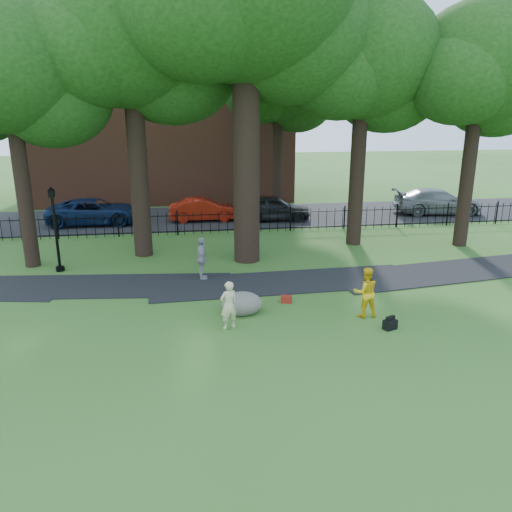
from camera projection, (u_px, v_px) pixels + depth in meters
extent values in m
plane|color=#345F21|center=(276.00, 327.00, 15.10)|extent=(120.00, 120.00, 0.00)
cube|color=black|center=(283.00, 283.00, 18.94)|extent=(36.07, 3.85, 0.03)
cube|color=black|center=(228.00, 217.00, 30.27)|extent=(80.00, 7.00, 0.02)
cube|color=black|center=(235.00, 214.00, 26.19)|extent=(44.00, 0.04, 0.04)
cube|color=black|center=(235.00, 229.00, 26.43)|extent=(44.00, 0.04, 0.04)
cube|color=brown|center=(161.00, 113.00, 35.59)|extent=(18.00, 8.00, 12.00)
cylinder|color=black|center=(246.00, 137.00, 20.24)|extent=(1.10, 1.10, 10.50)
ellipsoid|color=#13380F|center=(288.00, 33.00, 20.34)|extent=(6.72, 6.72, 5.71)
ellipsoid|color=#13380F|center=(202.00, 5.00, 17.88)|extent=(6.30, 6.30, 5.36)
cylinder|color=black|center=(21.00, 174.00, 19.87)|extent=(0.60, 0.60, 7.70)
ellipsoid|color=#13380F|center=(7.00, 65.00, 18.70)|extent=(6.00, 6.00, 5.10)
ellipsoid|color=#13380F|center=(52.00, 96.00, 19.92)|extent=(4.80, 4.80, 4.08)
cylinder|color=black|center=(137.00, 152.00, 21.24)|extent=(0.80, 0.80, 9.10)
ellipsoid|color=#13380F|center=(129.00, 30.00, 19.86)|extent=(7.20, 7.20, 6.12)
ellipsoid|color=#13380F|center=(172.00, 67.00, 21.31)|extent=(5.76, 5.76, 4.90)
ellipsoid|color=#13380F|center=(90.00, 48.00, 19.20)|extent=(5.40, 5.40, 4.59)
cylinder|color=black|center=(358.00, 156.00, 23.20)|extent=(0.70, 0.70, 8.40)
ellipsoid|color=#13380F|center=(364.00, 54.00, 21.92)|extent=(6.60, 6.60, 5.61)
ellipsoid|color=#13380F|center=(387.00, 84.00, 23.26)|extent=(5.28, 5.28, 4.49)
ellipsoid|color=#13380F|center=(339.00, 70.00, 21.32)|extent=(4.95, 4.95, 4.21)
cylinder|color=black|center=(469.00, 161.00, 22.99)|extent=(0.64, 0.64, 8.05)
ellipsoid|color=#13380F|center=(481.00, 62.00, 21.77)|extent=(6.20, 6.20, 5.27)
ellipsoid|color=#13380F|center=(496.00, 91.00, 23.03)|extent=(4.96, 4.96, 4.22)
ellipsoid|color=#13380F|center=(460.00, 78.00, 21.21)|extent=(4.65, 4.65, 3.95)
imported|color=beige|center=(229.00, 305.00, 14.83)|extent=(0.63, 0.52, 1.49)
imported|color=yellow|center=(365.00, 292.00, 15.69)|extent=(0.80, 0.63, 1.63)
imported|color=#9A999E|center=(202.00, 259.00, 19.08)|extent=(0.43, 0.99, 1.66)
ellipsoid|color=#636052|center=(242.00, 302.00, 16.03)|extent=(1.56, 1.36, 0.77)
cylinder|color=black|center=(56.00, 235.00, 19.87)|extent=(0.11, 0.11, 3.03)
cylinder|color=black|center=(60.00, 269.00, 20.28)|extent=(0.34, 0.34, 0.19)
cube|color=black|center=(51.00, 193.00, 19.39)|extent=(0.21, 0.21, 0.28)
cone|color=black|center=(51.00, 189.00, 19.34)|extent=(0.30, 0.30, 0.15)
cube|color=black|center=(390.00, 324.00, 14.94)|extent=(0.46, 0.38, 0.30)
cube|color=maroon|center=(286.00, 299.00, 16.97)|extent=(0.41, 0.33, 0.25)
imported|color=#A21B0C|center=(204.00, 210.00, 29.12)|extent=(4.03, 1.43, 1.33)
imported|color=#0C1D40|center=(94.00, 211.00, 28.25)|extent=(5.24, 2.44, 1.45)
imported|color=black|center=(273.00, 208.00, 29.19)|extent=(4.45, 1.98, 1.49)
imported|color=gray|center=(437.00, 201.00, 30.99)|extent=(5.56, 2.71, 1.56)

